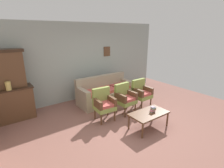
% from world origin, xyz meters
% --- Properties ---
extents(ground_plane, '(7.68, 7.68, 0.00)m').
position_xyz_m(ground_plane, '(0.00, 0.00, 0.00)').
color(ground_plane, '#84564C').
extents(wall_back_with_decor, '(6.40, 0.09, 2.70)m').
position_xyz_m(wall_back_with_decor, '(0.00, 2.63, 1.35)').
color(wall_back_with_decor, '#939E99').
rests_on(wall_back_with_decor, ground).
extents(side_cabinet, '(1.16, 0.55, 0.93)m').
position_xyz_m(side_cabinet, '(-2.55, 2.25, 0.47)').
color(side_cabinet, brown).
rests_on(side_cabinet, ground).
extents(cabinet_upper_hutch, '(0.99, 0.38, 1.03)m').
position_xyz_m(cabinet_upper_hutch, '(-2.55, 2.33, 1.45)').
color(cabinet_upper_hutch, brown).
rests_on(cabinet_upper_hutch, side_cabinet).
extents(vase_on_cabinet, '(0.14, 0.14, 0.22)m').
position_xyz_m(vase_on_cabinet, '(-2.56, 2.08, 1.04)').
color(vase_on_cabinet, tan).
rests_on(vase_on_cabinet, side_cabinet).
extents(floral_couch, '(2.00, 0.82, 0.90)m').
position_xyz_m(floral_couch, '(0.28, 1.78, 0.33)').
color(floral_couch, gray).
rests_on(floral_couch, ground).
extents(armchair_row_middle, '(0.56, 0.53, 0.90)m').
position_xyz_m(armchair_row_middle, '(-0.48, 0.75, 0.50)').
color(armchair_row_middle, '#849947').
rests_on(armchair_row_middle, ground).
extents(armchair_near_couch_end, '(0.54, 0.51, 0.90)m').
position_xyz_m(armchair_near_couch_end, '(0.28, 0.73, 0.50)').
color(armchair_near_couch_end, '#849947').
rests_on(armchair_near_couch_end, ground).
extents(armchair_by_doorway, '(0.52, 0.49, 0.90)m').
position_xyz_m(armchair_by_doorway, '(1.00, 0.75, 0.50)').
color(armchair_by_doorway, '#849947').
rests_on(armchair_by_doorway, ground).
extents(coffee_table, '(1.00, 0.56, 0.42)m').
position_xyz_m(coffee_table, '(0.21, -0.30, 0.38)').
color(coffee_table, brown).
rests_on(coffee_table, ground).
extents(book_stack_on_table, '(0.15, 0.12, 0.14)m').
position_xyz_m(book_stack_on_table, '(0.33, -0.32, 0.49)').
color(book_stack_on_table, '#8EA2AE').
rests_on(book_stack_on_table, coffee_table).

